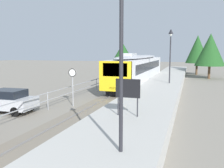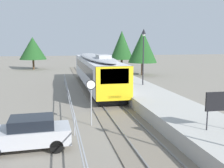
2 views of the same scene
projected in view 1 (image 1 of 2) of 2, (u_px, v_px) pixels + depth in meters
The scene contains 13 objects.
ground_plane at pixel (102, 89), 25.97m from camera, with size 160.00×160.00×0.00m, color gray.
track_rails at pixel (129, 90), 25.04m from camera, with size 3.20×60.00×0.14m.
commuter_train at pixel (139, 68), 29.02m from camera, with size 2.82×19.38×3.74m.
station_platform at pixel (161, 88), 23.99m from camera, with size 3.90×60.00×0.90m, color #B7B5AD.
platform_lamp_near_end at pixel (121, 29), 7.00m from camera, with size 0.34×0.34×5.35m.
platform_lamp_mid_platform at pixel (170, 46), 23.67m from camera, with size 0.34×0.34×5.35m.
platform_notice_board at pixel (128, 90), 11.52m from camera, with size 1.20×0.08×1.80m.
speed_limit_sign at pixel (72, 78), 17.49m from camera, with size 0.61×0.10×2.81m.
carpark_fence at pixel (48, 97), 16.52m from camera, with size 0.06×36.06×1.25m.
parked_hatchback_silver at pixel (6, 101), 15.89m from camera, with size 4.07×1.93×1.53m.
tree_behind_carpark at pixel (210, 50), 35.76m from camera, with size 4.38×4.38×6.76m.
tree_behind_station_far at pixel (197, 49), 42.37m from camera, with size 4.01×4.01×6.97m.
tree_distant_left at pixel (123, 53), 53.17m from camera, with size 4.95×4.95×5.99m.
Camera 1 is at (5.96, -2.08, 3.96)m, focal length 38.57 mm.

